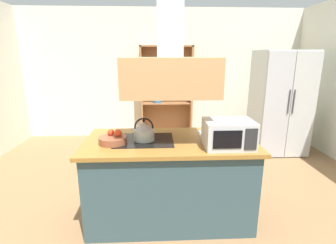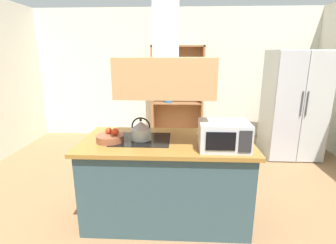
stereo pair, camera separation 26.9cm
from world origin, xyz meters
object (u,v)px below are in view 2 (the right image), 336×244
object	(u,v)px
dish_cabinet	(177,98)
kettle	(141,130)
cutting_board	(213,135)
fruit_bowl	(110,137)
refrigerator	(293,105)
microwave	(224,135)

from	to	relation	value
dish_cabinet	kettle	distance (m)	2.88
dish_cabinet	kettle	size ratio (longest dim) A/B	8.20
kettle	cutting_board	bearing A→B (deg)	11.29
kettle	cutting_board	xyz separation A→B (m)	(0.77, 0.15, -0.09)
dish_cabinet	fruit_bowl	world-z (taller)	dish_cabinet
refrigerator	cutting_board	size ratio (longest dim) A/B	5.41
dish_cabinet	kettle	xyz separation A→B (m)	(-0.34, -2.85, 0.14)
refrigerator	kettle	xyz separation A→B (m)	(-2.36, -1.91, 0.08)
refrigerator	dish_cabinet	world-z (taller)	dish_cabinet
microwave	fruit_bowl	distance (m)	1.13
fruit_bowl	cutting_board	bearing A→B (deg)	12.06
kettle	fruit_bowl	xyz separation A→B (m)	(-0.30, -0.08, -0.06)
dish_cabinet	cutting_board	distance (m)	2.73
dish_cabinet	refrigerator	bearing A→B (deg)	-25.04
refrigerator	fruit_bowl	size ratio (longest dim) A/B	6.65
kettle	microwave	xyz separation A→B (m)	(0.81, -0.22, 0.03)
dish_cabinet	fruit_bowl	xyz separation A→B (m)	(-0.65, -2.93, 0.08)
refrigerator	kettle	distance (m)	3.04
dish_cabinet	microwave	xyz separation A→B (m)	(0.47, -3.08, 0.17)
kettle	microwave	distance (m)	0.84
fruit_bowl	refrigerator	bearing A→B (deg)	36.65
refrigerator	microwave	xyz separation A→B (m)	(-1.55, -2.13, 0.11)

